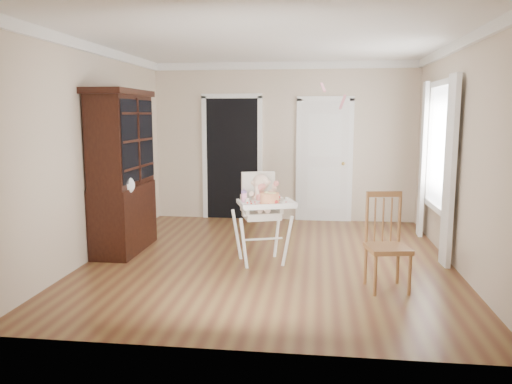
# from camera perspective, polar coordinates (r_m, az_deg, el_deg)

# --- Properties ---
(floor) EXTENTS (5.00, 5.00, 0.00)m
(floor) POSITION_cam_1_polar(r_m,az_deg,el_deg) (6.41, 1.54, -7.71)
(floor) COLOR #58311E
(floor) RESTS_ON ground
(ceiling) EXTENTS (5.00, 5.00, 0.00)m
(ceiling) POSITION_cam_1_polar(r_m,az_deg,el_deg) (6.20, 1.64, 16.96)
(ceiling) COLOR white
(ceiling) RESTS_ON wall_back
(wall_back) EXTENTS (4.50, 0.00, 4.50)m
(wall_back) POSITION_cam_1_polar(r_m,az_deg,el_deg) (8.65, 3.19, 5.68)
(wall_back) COLOR beige
(wall_back) RESTS_ON floor
(wall_left) EXTENTS (0.00, 5.00, 5.00)m
(wall_left) POSITION_cam_1_polar(r_m,az_deg,el_deg) (6.76, -17.83, 4.39)
(wall_left) COLOR beige
(wall_left) RESTS_ON floor
(wall_right) EXTENTS (0.00, 5.00, 5.00)m
(wall_right) POSITION_cam_1_polar(r_m,az_deg,el_deg) (6.35, 22.28, 3.90)
(wall_right) COLOR beige
(wall_right) RESTS_ON floor
(crown_molding) EXTENTS (4.50, 5.00, 0.12)m
(crown_molding) POSITION_cam_1_polar(r_m,az_deg,el_deg) (6.19, 1.64, 16.41)
(crown_molding) COLOR white
(crown_molding) RESTS_ON ceiling
(doorway) EXTENTS (1.06, 0.05, 2.22)m
(doorway) POSITION_cam_1_polar(r_m,az_deg,el_deg) (8.75, -2.74, 4.15)
(doorway) COLOR black
(doorway) RESTS_ON wall_back
(closet_door) EXTENTS (0.96, 0.09, 2.13)m
(closet_door) POSITION_cam_1_polar(r_m,az_deg,el_deg) (8.63, 7.81, 3.44)
(closet_door) COLOR white
(closet_door) RESTS_ON wall_back
(window_right) EXTENTS (0.13, 1.84, 2.30)m
(window_right) POSITION_cam_1_polar(r_m,az_deg,el_deg) (7.11, 20.03, 3.98)
(window_right) COLOR white
(window_right) RESTS_ON wall_right
(high_chair) EXTENTS (0.87, 0.97, 1.14)m
(high_chair) POSITION_cam_1_polar(r_m,az_deg,el_deg) (6.12, 0.63, -1.71)
(high_chair) COLOR white
(high_chair) RESTS_ON floor
(baby) EXTENTS (0.36, 0.26, 0.48)m
(baby) POSITION_cam_1_polar(r_m,az_deg,el_deg) (6.12, 0.59, -0.25)
(baby) COLOR beige
(baby) RESTS_ON high_chair
(cake) EXTENTS (0.29, 0.29, 0.13)m
(cake) POSITION_cam_1_polar(r_m,az_deg,el_deg) (5.80, 1.60, -0.74)
(cake) COLOR silver
(cake) RESTS_ON high_chair
(sippy_cup) EXTENTS (0.07, 0.07, 0.17)m
(sippy_cup) POSITION_cam_1_polar(r_m,az_deg,el_deg) (5.95, -1.38, -0.44)
(sippy_cup) COLOR pink
(sippy_cup) RESTS_ON high_chair
(china_cabinet) EXTENTS (0.57, 1.27, 2.15)m
(china_cabinet) POSITION_cam_1_polar(r_m,az_deg,el_deg) (6.86, -15.02, 2.27)
(china_cabinet) COLOR black
(china_cabinet) RESTS_ON floor
(dining_chair) EXTENTS (0.48, 0.48, 1.02)m
(dining_chair) POSITION_cam_1_polar(r_m,az_deg,el_deg) (5.42, 14.72, -5.85)
(dining_chair) COLOR brown
(dining_chair) RESTS_ON floor
(streamer) EXTENTS (0.07, 0.49, 0.15)m
(streamer) POSITION_cam_1_polar(r_m,az_deg,el_deg) (6.76, 7.66, 11.79)
(streamer) COLOR pink
(streamer) RESTS_ON ceiling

